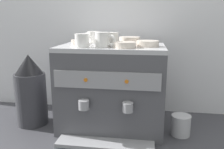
{
  "coord_description": "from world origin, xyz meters",
  "views": [
    {
      "loc": [
        0.2,
        -1.35,
        0.65
      ],
      "look_at": [
        0.0,
        0.0,
        0.33
      ],
      "focal_mm": 37.93,
      "sensor_mm": 36.0,
      "label": 1
    }
  ],
  "objects_px": {
    "espresso_machine": "(112,88)",
    "ceramic_cup_1": "(93,37)",
    "ceramic_bowl_2": "(125,45)",
    "ceramic_bowl_3": "(79,42)",
    "coffee_grinder": "(31,91)",
    "ceramic_cup_3": "(103,40)",
    "ceramic_cup_2": "(83,41)",
    "ceramic_bowl_1": "(130,41)",
    "ceramic_cup_0": "(112,39)",
    "ceramic_bowl_0": "(147,44)",
    "milk_pitcher": "(181,125)"
  },
  "relations": [
    {
      "from": "ceramic_cup_3",
      "to": "milk_pitcher",
      "type": "bearing_deg",
      "value": 6.03
    },
    {
      "from": "coffee_grinder",
      "to": "ceramic_cup_3",
      "type": "bearing_deg",
      "value": -8.06
    },
    {
      "from": "ceramic_cup_2",
      "to": "milk_pitcher",
      "type": "distance_m",
      "value": 0.73
    },
    {
      "from": "espresso_machine",
      "to": "ceramic_bowl_0",
      "type": "distance_m",
      "value": 0.34
    },
    {
      "from": "espresso_machine",
      "to": "ceramic_bowl_2",
      "type": "bearing_deg",
      "value": -50.73
    },
    {
      "from": "ceramic_cup_3",
      "to": "ceramic_bowl_2",
      "type": "bearing_deg",
      "value": -2.04
    },
    {
      "from": "ceramic_cup_0",
      "to": "coffee_grinder",
      "type": "height_order",
      "value": "ceramic_cup_0"
    },
    {
      "from": "coffee_grinder",
      "to": "ceramic_bowl_1",
      "type": "bearing_deg",
      "value": 9.62
    },
    {
      "from": "ceramic_bowl_1",
      "to": "ceramic_bowl_2",
      "type": "distance_m",
      "value": 0.17
    },
    {
      "from": "ceramic_bowl_1",
      "to": "coffee_grinder",
      "type": "distance_m",
      "value": 0.68
    },
    {
      "from": "ceramic_bowl_2",
      "to": "ceramic_bowl_3",
      "type": "height_order",
      "value": "same"
    },
    {
      "from": "ceramic_cup_0",
      "to": "milk_pitcher",
      "type": "height_order",
      "value": "ceramic_cup_0"
    },
    {
      "from": "ceramic_cup_0",
      "to": "coffee_grinder",
      "type": "xyz_separation_m",
      "value": [
        -0.51,
        -0.01,
        -0.33
      ]
    },
    {
      "from": "coffee_grinder",
      "to": "milk_pitcher",
      "type": "relative_size",
      "value": 3.76
    },
    {
      "from": "ceramic_cup_0",
      "to": "ceramic_cup_1",
      "type": "xyz_separation_m",
      "value": [
        -0.14,
        0.13,
        -0.0
      ]
    },
    {
      "from": "ceramic_cup_3",
      "to": "ceramic_bowl_2",
      "type": "height_order",
      "value": "ceramic_cup_3"
    },
    {
      "from": "ceramic_cup_1",
      "to": "ceramic_cup_3",
      "type": "relative_size",
      "value": 0.95
    },
    {
      "from": "ceramic_cup_3",
      "to": "ceramic_bowl_0",
      "type": "height_order",
      "value": "ceramic_cup_3"
    },
    {
      "from": "ceramic_cup_0",
      "to": "ceramic_cup_1",
      "type": "relative_size",
      "value": 1.07
    },
    {
      "from": "ceramic_cup_0",
      "to": "ceramic_cup_3",
      "type": "xyz_separation_m",
      "value": [
        -0.03,
        -0.08,
        0.0
      ]
    },
    {
      "from": "ceramic_bowl_2",
      "to": "milk_pitcher",
      "type": "distance_m",
      "value": 0.56
    },
    {
      "from": "ceramic_bowl_0",
      "to": "ceramic_cup_2",
      "type": "bearing_deg",
      "value": -165.59
    },
    {
      "from": "espresso_machine",
      "to": "ceramic_cup_1",
      "type": "bearing_deg",
      "value": 142.12
    },
    {
      "from": "ceramic_bowl_3",
      "to": "ceramic_bowl_1",
      "type": "bearing_deg",
      "value": 15.92
    },
    {
      "from": "ceramic_bowl_3",
      "to": "ceramic_bowl_0",
      "type": "bearing_deg",
      "value": -2.22
    },
    {
      "from": "espresso_machine",
      "to": "ceramic_cup_0",
      "type": "distance_m",
      "value": 0.29
    },
    {
      "from": "ceramic_bowl_3",
      "to": "coffee_grinder",
      "type": "height_order",
      "value": "ceramic_bowl_3"
    },
    {
      "from": "ceramic_bowl_0",
      "to": "ceramic_bowl_2",
      "type": "height_order",
      "value": "ceramic_bowl_0"
    },
    {
      "from": "ceramic_cup_0",
      "to": "ceramic_bowl_2",
      "type": "relative_size",
      "value": 0.99
    },
    {
      "from": "ceramic_bowl_3",
      "to": "milk_pitcher",
      "type": "height_order",
      "value": "ceramic_bowl_3"
    },
    {
      "from": "ceramic_cup_3",
      "to": "ceramic_bowl_3",
      "type": "height_order",
      "value": "ceramic_cup_3"
    },
    {
      "from": "ceramic_cup_3",
      "to": "ceramic_cup_1",
      "type": "bearing_deg",
      "value": 117.29
    },
    {
      "from": "ceramic_cup_0",
      "to": "ceramic_cup_3",
      "type": "height_order",
      "value": "ceramic_cup_3"
    },
    {
      "from": "ceramic_bowl_0",
      "to": "espresso_machine",
      "type": "bearing_deg",
      "value": 172.67
    },
    {
      "from": "espresso_machine",
      "to": "ceramic_cup_3",
      "type": "distance_m",
      "value": 0.31
    },
    {
      "from": "ceramic_cup_1",
      "to": "ceramic_bowl_0",
      "type": "distance_m",
      "value": 0.36
    },
    {
      "from": "ceramic_bowl_1",
      "to": "ceramic_bowl_3",
      "type": "distance_m",
      "value": 0.3
    },
    {
      "from": "ceramic_bowl_1",
      "to": "milk_pitcher",
      "type": "bearing_deg",
      "value": -21.73
    },
    {
      "from": "ceramic_bowl_1",
      "to": "ceramic_bowl_3",
      "type": "xyz_separation_m",
      "value": [
        -0.29,
        -0.08,
        -0.01
      ]
    },
    {
      "from": "ceramic_cup_2",
      "to": "ceramic_bowl_2",
      "type": "distance_m",
      "value": 0.23
    },
    {
      "from": "ceramic_cup_1",
      "to": "ceramic_bowl_3",
      "type": "xyz_separation_m",
      "value": [
        -0.06,
        -0.12,
        -0.02
      ]
    },
    {
      "from": "ceramic_cup_2",
      "to": "ceramic_bowl_0",
      "type": "height_order",
      "value": "ceramic_cup_2"
    },
    {
      "from": "ceramic_cup_1",
      "to": "ceramic_cup_0",
      "type": "bearing_deg",
      "value": -42.66
    },
    {
      "from": "ceramic_cup_2",
      "to": "coffee_grinder",
      "type": "height_order",
      "value": "ceramic_cup_2"
    },
    {
      "from": "espresso_machine",
      "to": "coffee_grinder",
      "type": "bearing_deg",
      "value": -176.51
    },
    {
      "from": "ceramic_cup_2",
      "to": "ceramic_cup_3",
      "type": "xyz_separation_m",
      "value": [
        0.11,
        0.02,
        0.0
      ]
    },
    {
      "from": "ceramic_cup_1",
      "to": "ceramic_cup_3",
      "type": "distance_m",
      "value": 0.23
    },
    {
      "from": "espresso_machine",
      "to": "ceramic_cup_3",
      "type": "height_order",
      "value": "ceramic_cup_3"
    },
    {
      "from": "milk_pitcher",
      "to": "ceramic_bowl_0",
      "type": "bearing_deg",
      "value": 172.72
    },
    {
      "from": "ceramic_bowl_0",
      "to": "ceramic_bowl_3",
      "type": "bearing_deg",
      "value": 177.78
    }
  ]
}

